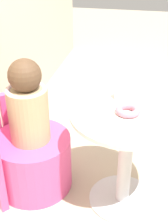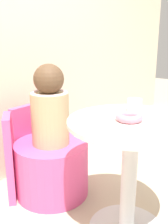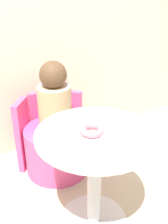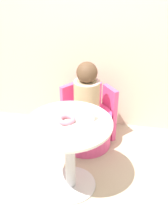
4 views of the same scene
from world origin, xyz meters
TOP-DOWN VIEW (x-y plane):
  - ground_plane at (0.00, 0.00)m, footprint 12.00×12.00m
  - round_table at (-0.05, 0.01)m, footprint 0.70×0.70m
  - tub_chair at (-0.01, 0.65)m, footprint 0.53×0.53m
  - booth_backrest at (-0.01, 0.87)m, footprint 0.63×0.23m
  - child_figure at (-0.01, 0.65)m, footprint 0.26×0.26m
  - donut at (-0.07, 0.02)m, footprint 0.14×0.14m
  - cup at (0.11, 0.07)m, footprint 0.09×0.09m
  - paper_napkin at (0.03, -0.08)m, footprint 0.18×0.18m

SIDE VIEW (x-z plane):
  - ground_plane at x=0.00m, z-range 0.00..0.00m
  - tub_chair at x=-0.01m, z-range 0.00..0.40m
  - booth_backrest at x=-0.01m, z-range 0.00..0.62m
  - round_table at x=-0.05m, z-range 0.13..0.83m
  - child_figure at x=-0.01m, z-range 0.38..0.94m
  - paper_napkin at x=0.03m, z-range 0.70..0.70m
  - donut at x=-0.07m, z-range 0.70..0.74m
  - cup at x=0.11m, z-range 0.70..0.78m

